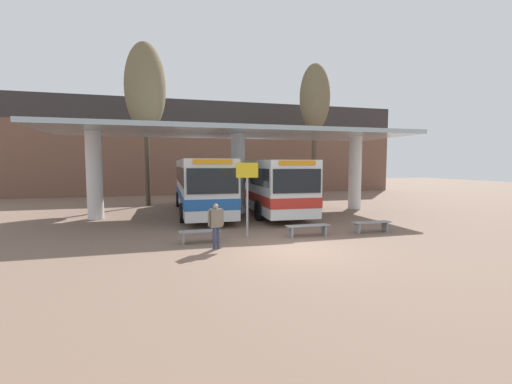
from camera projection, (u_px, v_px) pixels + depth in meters
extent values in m
plane|color=#755B4C|center=(293.00, 249.00, 11.90)|extent=(100.00, 100.00, 0.00)
cube|color=brown|center=(208.00, 148.00, 33.18)|extent=(40.00, 0.50, 9.00)
cube|color=#332D2D|center=(207.00, 112.00, 32.90)|extent=(40.00, 0.58, 2.16)
cylinder|color=silver|center=(94.00, 175.00, 18.22)|extent=(0.82, 0.82, 4.68)
cylinder|color=silver|center=(238.00, 174.00, 20.29)|extent=(0.82, 0.82, 4.68)
cylinder|color=silver|center=(355.00, 173.00, 22.37)|extent=(0.82, 0.82, 4.68)
cube|color=#9EB2BC|center=(238.00, 132.00, 20.09)|extent=(20.67, 6.82, 0.24)
cube|color=silver|center=(201.00, 184.00, 20.76)|extent=(2.67, 11.44, 2.87)
cube|color=black|center=(201.00, 175.00, 20.72)|extent=(2.70, 10.99, 0.92)
cube|color=#1E519E|center=(201.00, 194.00, 20.82)|extent=(2.71, 11.48, 0.52)
cube|color=black|center=(213.00, 181.00, 15.20)|extent=(2.31, 0.09, 1.15)
cube|color=orange|center=(213.00, 162.00, 15.13)|extent=(1.76, 0.07, 0.22)
cylinder|color=black|center=(183.00, 213.00, 17.14)|extent=(0.29, 1.01, 1.01)
cylinder|color=black|center=(232.00, 211.00, 17.77)|extent=(0.29, 1.01, 1.01)
cylinder|color=black|center=(178.00, 199.00, 23.58)|extent=(0.29, 1.01, 1.01)
cylinder|color=black|center=(215.00, 199.00, 24.21)|extent=(0.29, 1.01, 1.01)
cube|color=white|center=(265.00, 183.00, 21.60)|extent=(3.01, 12.06, 2.79)
cube|color=black|center=(265.00, 175.00, 21.55)|extent=(3.03, 11.59, 0.89)
cube|color=red|center=(265.00, 193.00, 21.65)|extent=(3.05, 12.11, 0.50)
cube|color=black|center=(297.00, 181.00, 15.72)|extent=(2.32, 0.16, 1.12)
cube|color=orange|center=(297.00, 163.00, 15.65)|extent=(1.76, 0.12, 0.22)
cylinder|color=black|center=(259.00, 210.00, 17.81)|extent=(0.32, 1.10, 1.09)
cylinder|color=black|center=(304.00, 209.00, 18.38)|extent=(0.32, 1.10, 1.09)
cylinder|color=black|center=(236.00, 197.00, 24.61)|extent=(0.32, 1.10, 1.09)
cylinder|color=black|center=(270.00, 197.00, 25.17)|extent=(0.32, 1.10, 1.09)
cube|color=gray|center=(371.00, 222.00, 14.77)|extent=(1.71, 0.44, 0.04)
cube|color=gray|center=(357.00, 228.00, 14.60)|extent=(0.07, 0.37, 0.42)
cube|color=gray|center=(385.00, 227.00, 14.97)|extent=(0.07, 0.37, 0.42)
cube|color=gray|center=(200.00, 231.00, 12.82)|extent=(1.54, 0.44, 0.04)
cube|color=gray|center=(183.00, 238.00, 12.67)|extent=(0.07, 0.37, 0.42)
cube|color=gray|center=(216.00, 236.00, 13.00)|extent=(0.07, 0.37, 0.42)
cube|color=gray|center=(308.00, 226.00, 13.98)|extent=(1.84, 0.44, 0.04)
cube|color=gray|center=(291.00, 232.00, 13.80)|extent=(0.07, 0.37, 0.42)
cube|color=gray|center=(324.00, 230.00, 14.19)|extent=(0.07, 0.37, 0.42)
cylinder|color=gray|center=(247.00, 208.00, 13.75)|extent=(0.09, 0.09, 2.40)
cube|color=gold|center=(247.00, 170.00, 13.63)|extent=(0.90, 0.06, 0.60)
cylinder|color=#333856|center=(214.00, 238.00, 11.86)|extent=(0.13, 0.13, 0.77)
cylinder|color=#333856|center=(218.00, 238.00, 11.93)|extent=(0.13, 0.13, 0.77)
cube|color=#706656|center=(216.00, 218.00, 11.83)|extent=(0.45, 0.31, 0.64)
sphere|color=tan|center=(216.00, 206.00, 11.80)|extent=(0.18, 0.18, 0.18)
cylinder|color=#706656|center=(209.00, 218.00, 11.72)|extent=(0.10, 0.10, 0.54)
cylinder|color=#706656|center=(223.00, 217.00, 11.95)|extent=(0.10, 0.10, 0.54)
cylinder|color=#473A2B|center=(147.00, 159.00, 24.08)|extent=(0.33, 0.33, 6.58)
ellipsoid|color=brown|center=(145.00, 87.00, 23.67)|extent=(2.78, 2.78, 6.13)
cylinder|color=#473A2B|center=(314.00, 157.00, 29.77)|extent=(0.42, 0.42, 7.09)
ellipsoid|color=brown|center=(315.00, 97.00, 29.35)|extent=(2.59, 2.59, 5.71)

